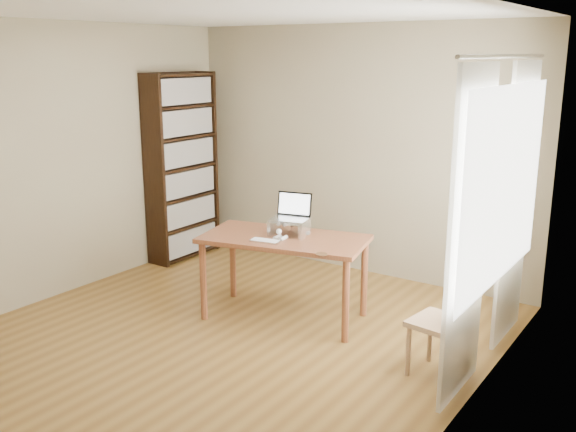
# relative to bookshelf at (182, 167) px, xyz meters

# --- Properties ---
(room) EXTENTS (4.04, 4.54, 2.64)m
(room) POSITION_rel_bookshelf_xyz_m (1.86, -1.54, 0.25)
(room) COLOR brown
(room) RESTS_ON ground
(bookshelf) EXTENTS (0.30, 0.90, 2.10)m
(bookshelf) POSITION_rel_bookshelf_xyz_m (0.00, 0.00, 0.00)
(bookshelf) COLOR black
(bookshelf) RESTS_ON ground
(curtains) EXTENTS (0.03, 1.90, 2.25)m
(curtains) POSITION_rel_bookshelf_xyz_m (3.75, -0.75, 0.12)
(curtains) COLOR white
(curtains) RESTS_ON ground
(desk) EXTENTS (1.54, 1.01, 0.75)m
(desk) POSITION_rel_bookshelf_xyz_m (1.99, -0.84, -0.40)
(desk) COLOR brown
(desk) RESTS_ON ground
(laptop_stand) EXTENTS (0.32, 0.25, 0.13)m
(laptop_stand) POSITION_rel_bookshelf_xyz_m (1.99, -0.76, -0.22)
(laptop_stand) COLOR silver
(laptop_stand) RESTS_ON desk
(laptop) EXTENTS (0.36, 0.33, 0.22)m
(laptop) POSITION_rel_bookshelf_xyz_m (1.99, -0.70, -0.11)
(laptop) COLOR silver
(laptop) RESTS_ON laptop_stand
(keyboard) EXTENTS (0.27, 0.15, 0.02)m
(keyboard) POSITION_rel_bookshelf_xyz_m (1.94, -1.06, -0.29)
(keyboard) COLOR silver
(keyboard) RESTS_ON desk
(coaster) EXTENTS (0.09, 0.09, 0.01)m
(coaster) POSITION_rel_bookshelf_xyz_m (2.52, -1.09, -0.30)
(coaster) COLOR brown
(coaster) RESTS_ON desk
(cat) EXTENTS (0.26, 0.49, 0.17)m
(cat) POSITION_rel_bookshelf_xyz_m (2.00, -0.73, -0.23)
(cat) COLOR #463E37
(cat) RESTS_ON desk
(chair) EXTENTS (0.43, 0.43, 0.86)m
(chair) POSITION_rel_bookshelf_xyz_m (3.59, -1.08, -0.59)
(chair) COLOR #A08557
(chair) RESTS_ON ground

